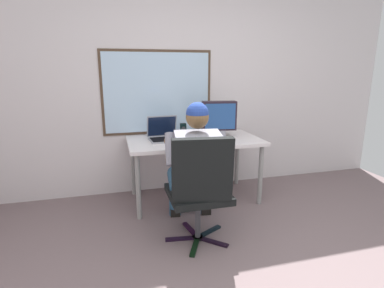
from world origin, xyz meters
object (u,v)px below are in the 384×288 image
Objects in this scene: desk at (194,145)px; laptop at (164,133)px; desk_speaker at (183,130)px; wine_glass at (190,135)px; coffee_mug at (204,139)px; office_chair at (200,186)px; person_seated at (195,166)px; crt_monitor at (219,117)px.

laptop is (-0.33, 0.08, 0.13)m from desk.
desk_speaker is at bearing 20.67° from laptop.
wine_glass is (0.22, -0.30, 0.03)m from laptop.
desk is at bearing 103.33° from coffee_mug.
office_chair reaches higher than desk.
office_chair is at bearing -96.70° from person_seated.
desk_speaker is 0.41m from coffee_mug.
desk is at bearing -64.17° from desk_speaker.
desk_speaker is at bearing 83.41° from person_seated.
laptop is at bearing 126.00° from wine_glass.
desk_speaker is (0.24, 0.09, 0.01)m from laptop.
crt_monitor is at bearing 41.39° from coffee_mug.
wine_glass is at bearing -93.78° from desk_speaker.
office_chair is 1.15m from crt_monitor.
desk is 1.50× the size of office_chair.
person_seated reaches higher than wine_glass.
desk is 0.37m from laptop.
coffee_mug reaches higher than desk.
desk is 0.24m from coffee_mug.
crt_monitor is at bearing -7.36° from laptop.
person_seated is 0.87m from desk_speaker.
office_chair is at bearing -102.83° from desk.
person_seated reaches higher than desk_speaker.
person_seated is at bearing -98.97° from wine_glass.
wine_glass is 0.17m from coffee_mug.
crt_monitor is 0.64m from laptop.
wine_glass is (-0.40, -0.22, -0.13)m from crt_monitor.
desk_speaker is (-0.37, 0.17, -0.16)m from crt_monitor.
desk_speaker reaches higher than desk.
coffee_mug is (-0.24, -0.21, -0.19)m from crt_monitor.
person_seated is at bearing 83.30° from office_chair.
coffee_mug is (0.26, 0.74, 0.21)m from office_chair.
crt_monitor is at bearing -24.73° from desk_speaker.
crt_monitor reaches higher than desk.
desk_speaker reaches higher than wine_glass.
desk is 9.85× the size of desk_speaker.
coffee_mug is (0.16, 0.01, -0.05)m from wine_glass.
desk_speaker is (0.03, 0.39, -0.02)m from wine_glass.
wine_glass is at bearing -117.16° from desk.
crt_monitor is 4.86× the size of coffee_mug.
wine_glass is at bearing -151.06° from crt_monitor.
person_seated reaches higher than desk.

